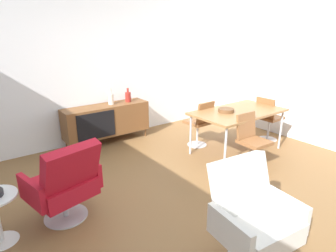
{
  "coord_description": "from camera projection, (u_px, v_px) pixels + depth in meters",
  "views": [
    {
      "loc": [
        -1.98,
        -2.45,
        2.01
      ],
      "look_at": [
        0.16,
        0.41,
        0.82
      ],
      "focal_mm": 30.24,
      "sensor_mm": 36.0,
      "label": 1
    }
  ],
  "objects": [
    {
      "name": "vase_cobalt",
      "position": [
        128.0,
        97.0,
        5.46
      ],
      "size": [
        0.11,
        0.11,
        0.27
      ],
      "color": "maroon",
      "rests_on": "sideboard"
    },
    {
      "name": "lounge_chair_red",
      "position": [
        65.0,
        182.0,
        3.05
      ],
      "size": [
        0.81,
        0.77,
        0.95
      ],
      "color": "red",
      "rests_on": "ground_plane"
    },
    {
      "name": "dining_chair_front_left",
      "position": [
        251.0,
        140.0,
        4.25
      ],
      "size": [
        0.42,
        0.44,
        0.86
      ],
      "color": "brown",
      "rests_on": "ground_plane"
    },
    {
      "name": "armchair_black_shell",
      "position": [
        252.0,
        215.0,
        2.51
      ],
      "size": [
        0.78,
        0.72,
        0.95
      ],
      "color": "silver",
      "rests_on": "ground_plane"
    },
    {
      "name": "wall_right",
      "position": [
        319.0,
        68.0,
        5.0
      ],
      "size": [
        0.12,
        5.6,
        2.8
      ],
      "primitive_type": "cube",
      "color": "white",
      "rests_on": "ground_plane"
    },
    {
      "name": "vase_sculptural_dark",
      "position": [
        111.0,
        99.0,
        5.25
      ],
      "size": [
        0.1,
        0.1,
        0.31
      ],
      "color": "beige",
      "rests_on": "sideboard"
    },
    {
      "name": "ground_plane",
      "position": [
        177.0,
        197.0,
        3.62
      ],
      "size": [
        8.32,
        8.32,
        0.0
      ],
      "primitive_type": "plane",
      "color": "brown"
    },
    {
      "name": "dining_chair_far_end",
      "position": [
        268.0,
        117.0,
        5.37
      ],
      "size": [
        0.43,
        0.4,
        0.86
      ],
      "color": "brown",
      "rests_on": "ground_plane"
    },
    {
      "name": "dining_table",
      "position": [
        238.0,
        113.0,
        4.8
      ],
      "size": [
        1.6,
        0.9,
        0.74
      ],
      "color": "olive",
      "rests_on": "ground_plane"
    },
    {
      "name": "wooden_bowl_on_table",
      "position": [
        226.0,
        110.0,
        4.69
      ],
      "size": [
        0.26,
        0.26,
        0.06
      ],
      "primitive_type": "cylinder",
      "color": "brown",
      "rests_on": "dining_table"
    },
    {
      "name": "dining_chair_back_left",
      "position": [
        200.0,
        122.0,
        5.09
      ],
      "size": [
        0.42,
        0.44,
        0.86
      ],
      "color": "brown",
      "rests_on": "ground_plane"
    },
    {
      "name": "sideboard",
      "position": [
        107.0,
        120.0,
        5.31
      ],
      "size": [
        1.6,
        0.45,
        0.72
      ],
      "color": "brown",
      "rests_on": "ground_plane"
    },
    {
      "name": "wall_back",
      "position": [
        89.0,
        67.0,
        5.15
      ],
      "size": [
        6.8,
        0.12,
        2.8
      ],
      "primitive_type": "cube",
      "color": "white",
      "rests_on": "ground_plane"
    }
  ]
}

